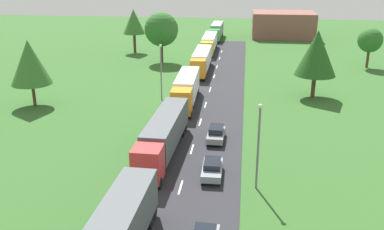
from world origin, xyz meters
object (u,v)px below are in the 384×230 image
(truck_sixth, at_px, (217,30))
(tree_pine, at_px, (161,29))
(tree_birch, at_px, (134,22))
(distant_building, at_px, (283,25))
(truck_second, at_px, (164,134))
(truck_third, at_px, (186,88))
(tree_maple, at_px, (370,40))
(lamppost_second, at_px, (258,142))
(tree_elm, at_px, (317,53))
(car_fourth, at_px, (216,134))
(truck_fifth, at_px, (209,42))
(car_third, at_px, (212,168))
(tree_oak, at_px, (30,62))
(truck_fourth, at_px, (201,60))
(lamppost_third, at_px, (161,69))

(truck_sixth, distance_m, tree_pine, 28.93)
(tree_birch, relative_size, distant_building, 0.59)
(truck_second, relative_size, tree_pine, 1.59)
(truck_third, relative_size, tree_maple, 1.78)
(truck_third, bearing_deg, lamppost_second, -67.79)
(tree_elm, bearing_deg, car_fourth, -125.37)
(car_fourth, bearing_deg, tree_maple, 56.57)
(tree_maple, bearing_deg, tree_pine, 179.96)
(truck_fifth, xyz_separation_m, distant_building, (16.74, 22.10, 1.04))
(car_third, height_order, tree_pine, tree_pine)
(car_third, xyz_separation_m, lamppost_second, (3.82, -1.51, 3.36))
(truck_third, xyz_separation_m, truck_fifth, (0.01, 35.76, -0.13))
(truck_second, xyz_separation_m, tree_pine, (-8.05, 41.18, 4.00))
(truck_fifth, xyz_separation_m, tree_oak, (-19.77, -38.85, 3.80))
(truck_second, height_order, tree_oak, tree_oak)
(truck_fourth, distance_m, lamppost_third, 17.04)
(lamppost_second, height_order, distant_building, lamppost_second)
(truck_sixth, xyz_separation_m, distant_building, (16.35, 5.35, 0.95))
(tree_oak, bearing_deg, tree_birch, 83.23)
(truck_second, height_order, truck_sixth, truck_sixth)
(lamppost_third, bearing_deg, car_fourth, -58.42)
(truck_third, distance_m, car_fourth, 13.08)
(lamppost_third, distance_m, tree_elm, 21.22)
(car_fourth, xyz_separation_m, tree_pine, (-12.90, 37.22, 5.30))
(truck_second, height_order, car_third, truck_second)
(tree_elm, bearing_deg, distant_building, 90.45)
(lamppost_second, height_order, tree_maple, lamppost_second)
(truck_fifth, bearing_deg, distant_building, 52.86)
(lamppost_second, height_order, tree_elm, tree_elm)
(tree_maple, xyz_separation_m, tree_elm, (-12.21, -19.81, 1.35))
(truck_second, xyz_separation_m, truck_third, (0.03, 16.04, 0.03))
(truck_fifth, relative_size, distant_building, 0.92)
(lamppost_third, bearing_deg, tree_maple, 35.29)
(tree_pine, bearing_deg, tree_birch, 131.77)
(truck_second, xyz_separation_m, tree_elm, (17.19, 21.33, 4.12))
(truck_third, relative_size, truck_fourth, 0.93)
(tree_oak, relative_size, distant_building, 0.57)
(car_third, height_order, lamppost_third, lamppost_third)
(truck_sixth, height_order, lamppost_third, lamppost_third)
(car_third, height_order, tree_elm, tree_elm)
(truck_fourth, xyz_separation_m, truck_sixth, (0.24, 34.33, 0.05))
(truck_fourth, height_order, tree_pine, tree_pine)
(tree_maple, relative_size, distant_building, 0.47)
(truck_second, distance_m, car_fourth, 6.39)
(truck_third, height_order, truck_sixth, truck_third)
(tree_birch, bearing_deg, truck_fourth, -44.26)
(lamppost_third, bearing_deg, truck_sixth, 85.42)
(truck_fourth, relative_size, distant_building, 0.89)
(car_third, xyz_separation_m, lamppost_third, (-8.72, 21.95, 3.49))
(tree_oak, height_order, tree_maple, tree_oak)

